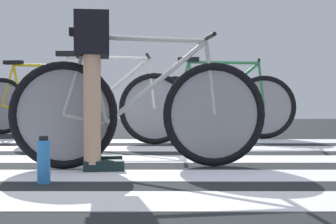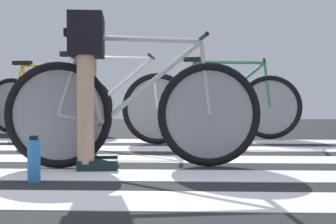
% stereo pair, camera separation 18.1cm
% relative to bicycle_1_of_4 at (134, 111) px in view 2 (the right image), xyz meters
% --- Properties ---
extents(ground, '(18.00, 14.00, 0.02)m').
position_rel_bicycle_1_of_4_xyz_m(ground, '(-0.22, 0.16, -0.40)').
color(ground, black).
extents(crosswalk_markings, '(5.42, 4.22, 0.00)m').
position_rel_bicycle_1_of_4_xyz_m(crosswalk_markings, '(-0.26, 0.06, -0.38)').
color(crosswalk_markings, white).
rests_on(crosswalk_markings, ground).
extents(bicycle_1_of_4, '(1.73, 0.52, 0.93)m').
position_rel_bicycle_1_of_4_xyz_m(bicycle_1_of_4, '(0.00, 0.00, 0.00)').
color(bicycle_1_of_4, black).
rests_on(bicycle_1_of_4, ground).
extents(cyclist_1_of_4, '(0.36, 0.43, 1.03)m').
position_rel_bicycle_1_of_4_xyz_m(cyclist_1_of_4, '(-0.31, -0.04, 0.28)').
color(cyclist_1_of_4, tan).
rests_on(cyclist_1_of_4, ground).
extents(bicycle_2_of_4, '(1.74, 0.52, 0.93)m').
position_rel_bicycle_1_of_4_xyz_m(bicycle_2_of_4, '(-0.46, 1.64, 0.00)').
color(bicycle_2_of_4, black).
rests_on(bicycle_2_of_4, ground).
extents(bicycle_3_of_4, '(1.72, 0.54, 0.93)m').
position_rel_bicycle_1_of_4_xyz_m(bicycle_3_of_4, '(0.77, 2.38, 0.00)').
color(bicycle_3_of_4, black).
rests_on(bicycle_3_of_4, ground).
extents(bicycle_4_of_4, '(1.72, 0.55, 0.93)m').
position_rel_bicycle_1_of_4_xyz_m(bicycle_4_of_4, '(-1.43, 2.90, 0.00)').
color(bicycle_4_of_4, black).
rests_on(bicycle_4_of_4, ground).
extents(water_bottle, '(0.07, 0.07, 0.26)m').
position_rel_bicycle_1_of_4_xyz_m(water_bottle, '(-0.50, -0.61, -0.26)').
color(water_bottle, '#368BE1').
rests_on(water_bottle, ground).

